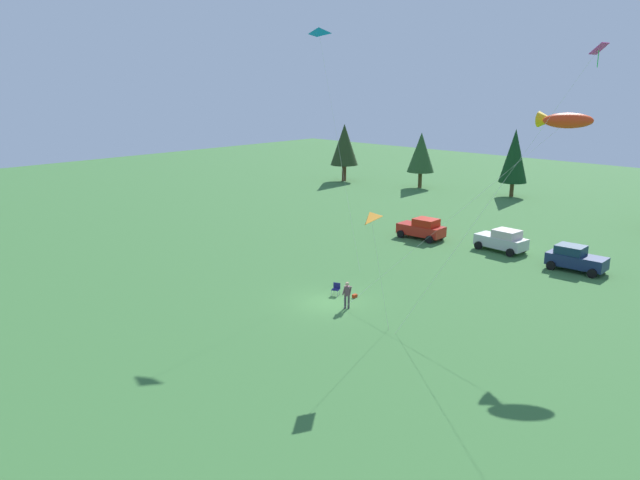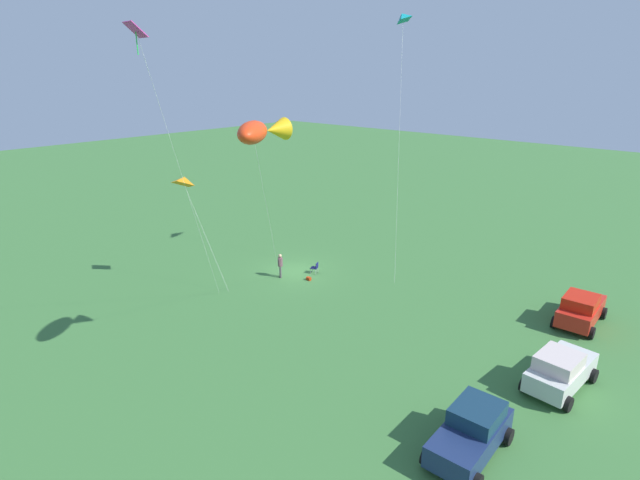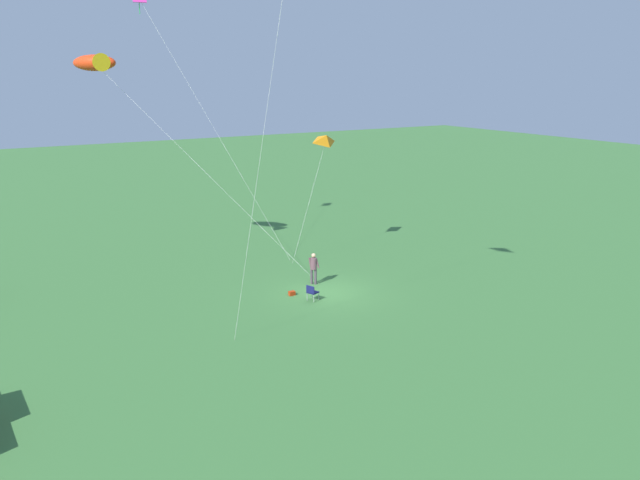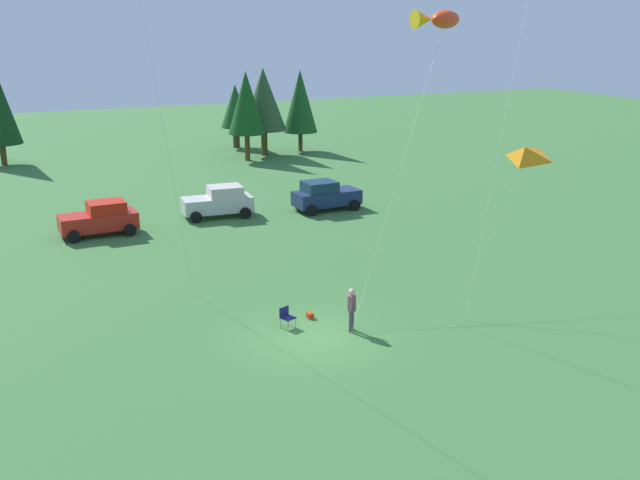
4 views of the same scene
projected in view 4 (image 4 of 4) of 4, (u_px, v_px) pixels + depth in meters
ground_plane at (314, 337)px, 28.55m from camera, size 160.00×160.00×0.00m
person_kite_flyer at (352, 306)px, 28.86m from camera, size 0.51×0.54×1.74m
folding_chair at (286, 316)px, 29.36m from camera, size 0.63×0.63×0.82m
backpack_on_grass at (310, 315)px, 30.36m from camera, size 0.22×0.32×0.22m
car_red_sedan at (100, 218)px, 41.80m from camera, size 4.27×2.35×1.89m
car_silver_compact at (219, 202)px, 45.65m from camera, size 4.33×2.48×1.89m
car_navy_hatch at (325, 195)px, 47.22m from camera, size 4.26×2.33×1.89m
treeline_distant at (63, 109)px, 59.62m from camera, size 51.16×9.78×8.17m
kite_large_fish at (440, 19)px, 36.83m from camera, size 10.94×10.06×12.11m
kite_delta_orange at (525, 154)px, 25.71m from camera, size 1.42×3.68×7.64m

